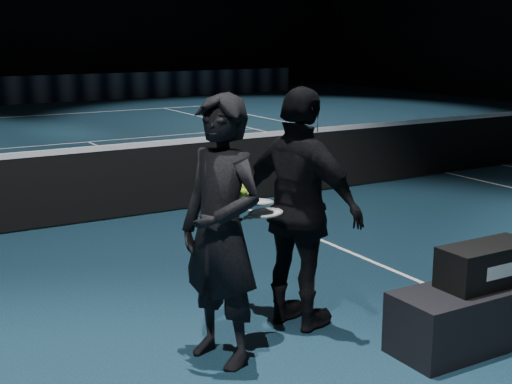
{
  "coord_description": "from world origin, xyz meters",
  "views": [
    {
      "loc": [
        -4.59,
        -8.41,
        2.32
      ],
      "look_at": [
        -2.02,
        -4.08,
        1.18
      ],
      "focal_mm": 50.0,
      "sensor_mm": 36.0,
      "label": 1
    }
  ],
  "objects_px": {
    "racket_bag": "(487,264)",
    "racket_upper": "(257,202)",
    "racket_lower": "(266,213)",
    "tennis_balls": "(247,193)",
    "player_bench": "(483,313)",
    "player_a": "(221,232)",
    "player_b": "(301,210)"
  },
  "relations": [
    {
      "from": "tennis_balls",
      "to": "racket_lower",
      "type": "bearing_deg",
      "value": 14.04
    },
    {
      "from": "player_b",
      "to": "tennis_balls",
      "type": "height_order",
      "value": "player_b"
    },
    {
      "from": "player_a",
      "to": "racket_upper",
      "type": "relative_size",
      "value": 2.82
    },
    {
      "from": "racket_bag",
      "to": "racket_upper",
      "type": "height_order",
      "value": "racket_upper"
    },
    {
      "from": "player_bench",
      "to": "tennis_balls",
      "type": "xyz_separation_m",
      "value": [
        -1.6,
        0.81,
        0.96
      ]
    },
    {
      "from": "player_b",
      "to": "tennis_balls",
      "type": "distance_m",
      "value": 0.64
    },
    {
      "from": "player_a",
      "to": "tennis_balls",
      "type": "bearing_deg",
      "value": 88.88
    },
    {
      "from": "player_bench",
      "to": "racket_upper",
      "type": "height_order",
      "value": "racket_upper"
    },
    {
      "from": "racket_bag",
      "to": "player_a",
      "type": "distance_m",
      "value": 2.02
    },
    {
      "from": "racket_bag",
      "to": "player_a",
      "type": "relative_size",
      "value": 0.4
    },
    {
      "from": "tennis_balls",
      "to": "player_a",
      "type": "bearing_deg",
      "value": -163.36
    },
    {
      "from": "racket_lower",
      "to": "racket_upper",
      "type": "relative_size",
      "value": 1.0
    },
    {
      "from": "player_bench",
      "to": "racket_bag",
      "type": "relative_size",
      "value": 2.0
    },
    {
      "from": "player_bench",
      "to": "tennis_balls",
      "type": "distance_m",
      "value": 2.04
    },
    {
      "from": "player_bench",
      "to": "racket_lower",
      "type": "xyz_separation_m",
      "value": [
        -1.41,
        0.86,
        0.78
      ]
    },
    {
      "from": "racket_upper",
      "to": "tennis_balls",
      "type": "relative_size",
      "value": 5.67
    },
    {
      "from": "player_b",
      "to": "racket_bag",
      "type": "bearing_deg",
      "value": -152.35
    },
    {
      "from": "player_bench",
      "to": "racket_upper",
      "type": "xyz_separation_m",
      "value": [
        -1.47,
        0.89,
        0.86
      ]
    },
    {
      "from": "player_a",
      "to": "racket_lower",
      "type": "distance_m",
      "value": 0.45
    },
    {
      "from": "player_b",
      "to": "racket_lower",
      "type": "height_order",
      "value": "player_b"
    },
    {
      "from": "player_bench",
      "to": "racket_bag",
      "type": "bearing_deg",
      "value": 0.0
    },
    {
      "from": "player_bench",
      "to": "player_a",
      "type": "relative_size",
      "value": 0.8
    },
    {
      "from": "racket_bag",
      "to": "racket_lower",
      "type": "distance_m",
      "value": 1.7
    },
    {
      "from": "player_a",
      "to": "racket_upper",
      "type": "xyz_separation_m",
      "value": [
        0.37,
        0.15,
        0.14
      ]
    },
    {
      "from": "racket_upper",
      "to": "racket_bag",
      "type": "bearing_deg",
      "value": -50.55
    },
    {
      "from": "racket_bag",
      "to": "player_a",
      "type": "height_order",
      "value": "player_a"
    },
    {
      "from": "player_bench",
      "to": "racket_upper",
      "type": "bearing_deg",
      "value": 149.2
    },
    {
      "from": "racket_bag",
      "to": "tennis_balls",
      "type": "distance_m",
      "value": 1.89
    },
    {
      "from": "racket_lower",
      "to": "tennis_balls",
      "type": "distance_m",
      "value": 0.27
    },
    {
      "from": "racket_lower",
      "to": "tennis_balls",
      "type": "relative_size",
      "value": 5.67
    },
    {
      "from": "racket_bag",
      "to": "tennis_balls",
      "type": "height_order",
      "value": "tennis_balls"
    },
    {
      "from": "racket_bag",
      "to": "player_a",
      "type": "xyz_separation_m",
      "value": [
        -1.85,
        0.74,
        0.34
      ]
    }
  ]
}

